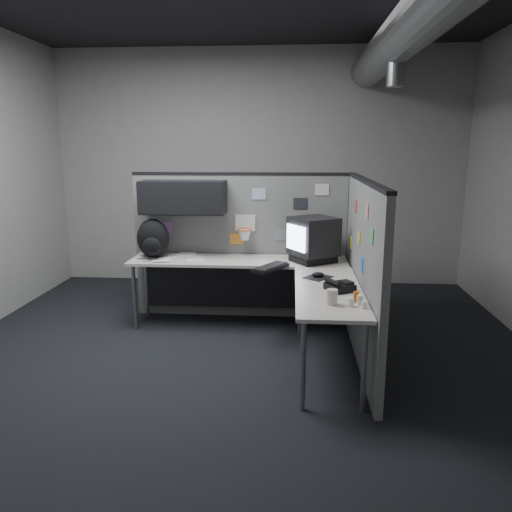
# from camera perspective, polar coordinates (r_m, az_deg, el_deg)

# --- Properties ---
(room) EXTENTS (5.62, 5.62, 3.22)m
(room) POSITION_cam_1_polar(r_m,az_deg,el_deg) (4.17, 5.63, 14.93)
(room) COLOR black
(room) RESTS_ON ground
(partition_back) EXTENTS (2.44, 0.42, 1.63)m
(partition_back) POSITION_cam_1_polar(r_m,az_deg,el_deg) (5.52, -3.36, 2.92)
(partition_back) COLOR slate
(partition_back) RESTS_ON ground
(partition_right) EXTENTS (0.07, 2.23, 1.63)m
(partition_right) POSITION_cam_1_polar(r_m,az_deg,el_deg) (4.56, 12.08, -1.69)
(partition_right) COLOR slate
(partition_right) RESTS_ON ground
(desk) EXTENTS (2.31, 2.11, 0.73)m
(desk) POSITION_cam_1_polar(r_m,az_deg,el_deg) (5.04, 0.42, -2.44)
(desk) COLOR beige
(desk) RESTS_ON ground
(monitor) EXTENTS (0.57, 0.57, 0.47)m
(monitor) POSITION_cam_1_polar(r_m,az_deg,el_deg) (5.18, 6.56, 1.93)
(monitor) COLOR black
(monitor) RESTS_ON desk
(keyboard) EXTENTS (0.38, 0.48, 0.04)m
(keyboard) POSITION_cam_1_polar(r_m,az_deg,el_deg) (4.88, 1.66, -1.32)
(keyboard) COLOR black
(keyboard) RESTS_ON desk
(mouse) EXTENTS (0.30, 0.31, 0.05)m
(mouse) POSITION_cam_1_polar(r_m,az_deg,el_deg) (4.61, 7.10, -2.25)
(mouse) COLOR black
(mouse) RESTS_ON desk
(phone) EXTENTS (0.27, 0.28, 0.10)m
(phone) POSITION_cam_1_polar(r_m,az_deg,el_deg) (4.23, 9.50, -3.41)
(phone) COLOR black
(phone) RESTS_ON desk
(bottles) EXTENTS (0.14, 0.18, 0.09)m
(bottles) POSITION_cam_1_polar(r_m,az_deg,el_deg) (3.88, 11.50, -5.00)
(bottles) COLOR silver
(bottles) RESTS_ON desk
(cup) EXTENTS (0.10, 0.10, 0.12)m
(cup) POSITION_cam_1_polar(r_m,az_deg,el_deg) (3.85, 8.67, -4.66)
(cup) COLOR beige
(cup) RESTS_ON desk
(papers) EXTENTS (0.77, 0.53, 0.02)m
(papers) POSITION_cam_1_polar(r_m,az_deg,el_deg) (5.47, -9.79, -0.10)
(papers) COLOR white
(papers) RESTS_ON desk
(backpack) EXTENTS (0.39, 0.37, 0.43)m
(backpack) POSITION_cam_1_polar(r_m,az_deg,el_deg) (5.43, -11.69, 1.88)
(backpack) COLOR black
(backpack) RESTS_ON desk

